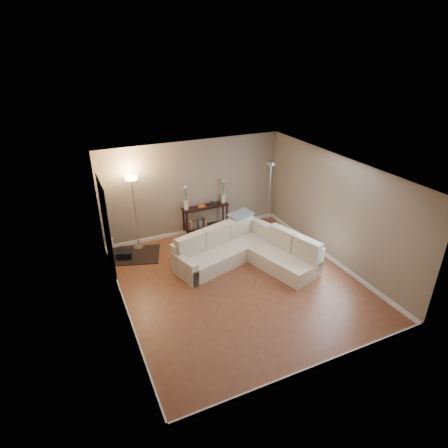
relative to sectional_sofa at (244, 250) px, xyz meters
name	(u,v)px	position (x,y,z in m)	size (l,w,h in m)	color
floor	(239,282)	(-0.50, -0.71, -0.33)	(5.00, 5.50, 0.01)	brown
ceiling	(241,171)	(-0.50, -0.71, 2.28)	(5.00, 5.50, 0.01)	white
wall_back	(194,188)	(-0.50, 2.05, 0.97)	(5.00, 0.02, 2.60)	gray
wall_front	(324,308)	(-0.50, -3.47, 0.97)	(5.00, 0.02, 2.60)	gray
wall_left	(118,257)	(-3.01, -0.71, 0.97)	(0.02, 5.50, 2.60)	gray
wall_right	(336,210)	(2.01, -0.71, 0.97)	(0.02, 5.50, 2.60)	gray
baseboard_back	(196,230)	(-0.50, 2.02, -0.28)	(5.00, 0.03, 0.10)	white
baseboard_front	(314,368)	(-0.50, -3.45, -0.28)	(5.00, 0.03, 0.10)	white
baseboard_left	(127,310)	(-2.98, -0.71, -0.28)	(0.03, 5.50, 0.10)	white
baseboard_right	(328,257)	(1.99, -0.71, -0.28)	(0.03, 5.50, 0.10)	white
doorway	(106,228)	(-2.98, 0.99, 0.77)	(0.02, 1.20, 2.20)	black
switch_plate	(112,241)	(-2.98, 0.14, 0.87)	(0.02, 0.08, 0.12)	white
sectional_sofa	(244,250)	(0.00, 0.00, 0.00)	(3.11, 2.57, 0.89)	beige
throw_blanket	(241,214)	(0.26, 0.72, 0.61)	(0.64, 0.37, 0.05)	slate
console_table	(203,218)	(-0.32, 1.90, 0.12)	(1.30, 0.36, 0.80)	black
leaning_mirror	(203,191)	(-0.24, 2.07, 0.84)	(0.92, 0.06, 0.72)	black
table_decor	(206,205)	(-0.24, 1.86, 0.50)	(0.55, 0.12, 0.13)	#DE5A27
flower_vase_left	(186,199)	(-0.78, 1.89, 0.76)	(0.15, 0.12, 0.68)	silver
flower_vase_right	(223,193)	(0.31, 1.91, 0.76)	(0.15, 0.12, 0.68)	silver
floor_lamp_lit	(133,198)	(-2.17, 1.77, 1.06)	(0.35, 0.35, 1.97)	silver
floor_lamp_unlit	(270,181)	(1.55, 1.49, 1.04)	(0.30, 0.30, 1.94)	silver
charcoal_rug	(133,255)	(-2.39, 1.44, -0.32)	(1.28, 0.96, 0.02)	black
black_bag	(124,256)	(-2.62, 1.40, -0.26)	(0.36, 0.26, 0.24)	black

